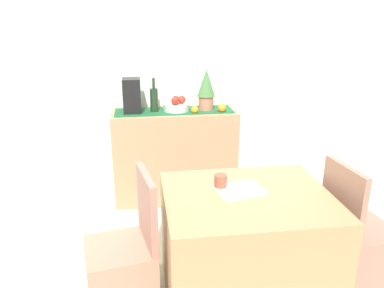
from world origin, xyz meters
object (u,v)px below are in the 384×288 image
at_px(sideboard_console, 175,155).
at_px(coffee_cup, 220,182).
at_px(dining_table, 245,248).
at_px(coffee_maker, 132,96).
at_px(chair_by_corner, 357,252).
at_px(fruit_bowl, 176,107).
at_px(chair_near_window, 123,272).
at_px(open_book, 240,190).
at_px(potted_plant, 206,88).
at_px(wine_bottle, 154,99).

xyz_separation_m(sideboard_console, coffee_cup, (0.15, -1.40, 0.34)).
bearing_deg(sideboard_console, dining_table, -78.76).
xyz_separation_m(coffee_maker, chair_by_corner, (1.45, -1.51, -0.78)).
relative_size(fruit_bowl, coffee_cup, 2.55).
height_order(coffee_maker, chair_near_window, coffee_maker).
height_order(coffee_maker, dining_table, coffee_maker).
bearing_deg(fruit_bowl, chair_by_corner, -55.26).
bearing_deg(chair_near_window, open_book, 4.03).
xyz_separation_m(potted_plant, coffee_cup, (-0.15, -1.40, -0.31)).
height_order(dining_table, chair_near_window, chair_near_window).
height_order(coffee_maker, open_book, coffee_maker).
bearing_deg(coffee_maker, wine_bottle, -0.00).
xyz_separation_m(dining_table, open_book, (-0.04, 0.05, 0.38)).
distance_m(wine_bottle, chair_near_window, 1.70).
height_order(wine_bottle, coffee_cup, wine_bottle).
distance_m(potted_plant, open_book, 1.49).
relative_size(sideboard_console, coffee_maker, 3.70).
height_order(wine_bottle, chair_near_window, wine_bottle).
height_order(potted_plant, dining_table, potted_plant).
bearing_deg(potted_plant, coffee_maker, 180.00).
height_order(sideboard_console, open_book, sideboard_console).
height_order(wine_bottle, dining_table, wine_bottle).
bearing_deg(fruit_bowl, sideboard_console, 180.00).
distance_m(fruit_bowl, dining_table, 1.63).
height_order(dining_table, coffee_cup, coffee_cup).
bearing_deg(dining_table, coffee_cup, 145.82).
relative_size(coffee_maker, open_book, 1.13).
bearing_deg(chair_by_corner, wine_bottle, 129.67).
bearing_deg(potted_plant, coffee_cup, -96.24).
xyz_separation_m(fruit_bowl, chair_by_corner, (1.05, -1.51, -0.66)).
xyz_separation_m(open_book, chair_near_window, (-0.73, -0.05, -0.48)).
distance_m(dining_table, open_book, 0.38).
height_order(wine_bottle, chair_by_corner, wine_bottle).
height_order(sideboard_console, coffee_cup, sideboard_console).
relative_size(wine_bottle, open_book, 1.13).
height_order(fruit_bowl, open_book, fruit_bowl).
xyz_separation_m(sideboard_console, open_book, (0.26, -1.45, 0.30)).
bearing_deg(chair_by_corner, potted_plant, 116.83).
bearing_deg(fruit_bowl, dining_table, -79.52).
bearing_deg(open_book, fruit_bowl, 87.54).
bearing_deg(coffee_maker, chair_by_corner, -46.07).
bearing_deg(chair_by_corner, fruit_bowl, 124.74).
bearing_deg(dining_table, chair_near_window, 179.78).
xyz_separation_m(wine_bottle, potted_plant, (0.49, 0.00, 0.09)).
xyz_separation_m(chair_near_window, chair_by_corner, (1.53, -0.00, 0.00)).
height_order(potted_plant, open_book, potted_plant).
bearing_deg(chair_near_window, dining_table, -0.22).
height_order(coffee_maker, potted_plant, potted_plant).
distance_m(dining_table, chair_near_window, 0.77).
bearing_deg(coffee_maker, open_book, -65.94).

